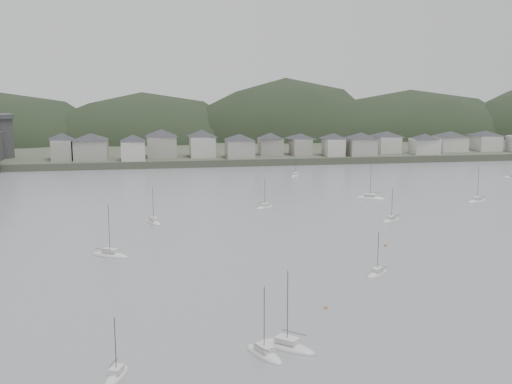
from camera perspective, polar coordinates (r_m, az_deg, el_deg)
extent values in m
plane|color=slate|center=(107.60, 6.71, -10.08)|extent=(900.00, 900.00, 0.00)
cube|color=#383D2D|center=(394.53, -5.30, 4.87)|extent=(900.00, 250.00, 3.00)
ellipsoid|color=black|center=(380.77, -21.89, 2.23)|extent=(138.98, 92.48, 81.13)
ellipsoid|color=black|center=(372.73, -9.98, 2.68)|extent=(132.08, 90.41, 79.74)
ellipsoid|color=black|center=(381.49, 2.60, 2.58)|extent=(133.88, 88.37, 101.41)
ellipsoid|color=black|center=(399.05, 13.40, 2.99)|extent=(165.81, 81.78, 82.55)
cylinder|color=#38383B|center=(298.76, -21.75, 4.47)|extent=(10.00, 10.00, 17.00)
cube|color=gray|center=(282.75, -16.84, 3.62)|extent=(8.34, 12.91, 8.59)
pyramid|color=#242429|center=(282.20, -16.90, 4.78)|extent=(15.78, 15.78, 3.01)
cube|color=gray|center=(280.87, -14.49, 3.66)|extent=(13.68, 13.35, 8.36)
pyramid|color=#242429|center=(280.33, -14.54, 4.81)|extent=(20.07, 20.07, 2.93)
cube|color=#B6B3AB|center=(274.62, -10.89, 3.63)|extent=(9.78, 10.20, 8.08)
pyramid|color=#242429|center=(274.08, -10.92, 4.77)|extent=(14.83, 14.83, 2.83)
cube|color=gray|center=(284.10, -8.41, 4.02)|extent=(12.59, 13.33, 9.09)
pyramid|color=#242429|center=(283.53, -8.44, 5.25)|extent=(19.24, 19.24, 3.18)
cube|color=#B6B3AB|center=(283.47, -4.80, 4.05)|extent=(10.74, 12.17, 8.87)
pyramid|color=#242429|center=(282.91, -4.82, 5.26)|extent=(17.01, 17.01, 3.10)
cube|color=gray|center=(278.76, -1.47, 3.86)|extent=(11.63, 12.09, 7.69)
pyramid|color=#242429|center=(278.24, -1.47, 4.93)|extent=(17.61, 17.61, 2.69)
cube|color=gray|center=(289.77, 1.30, 4.08)|extent=(10.37, 9.35, 7.44)
pyramid|color=#242429|center=(289.29, 1.30, 5.06)|extent=(14.65, 14.65, 2.60)
cube|color=gray|center=(290.24, 3.99, 4.04)|extent=(8.24, 12.20, 7.22)
pyramid|color=#242429|center=(289.77, 4.00, 5.00)|extent=(15.17, 15.17, 2.53)
cube|color=#B6B3AB|center=(288.75, 6.92, 3.99)|extent=(8.06, 10.91, 7.46)
pyramid|color=#242429|center=(288.27, 6.94, 4.98)|extent=(14.08, 14.08, 2.61)
cube|color=gray|center=(291.05, 9.33, 3.99)|extent=(11.73, 11.78, 7.66)
pyramid|color=#242429|center=(290.56, 9.36, 5.01)|extent=(17.46, 17.46, 2.68)
cube|color=#B6B3AB|center=(305.65, 11.55, 4.18)|extent=(10.19, 13.02, 7.33)
pyramid|color=#242429|center=(305.20, 11.59, 5.10)|extent=(17.23, 17.23, 2.57)
cube|color=#B6B3AB|center=(303.28, 14.79, 3.96)|extent=(11.70, 9.81, 6.88)
pyramid|color=#242429|center=(302.85, 14.83, 4.83)|extent=(15.97, 15.97, 2.41)
cube|color=#B6B3AB|center=(318.42, 16.91, 4.14)|extent=(12.83, 12.48, 7.00)
pyramid|color=#242429|center=(318.00, 16.96, 4.99)|extent=(18.79, 18.79, 2.45)
cube|color=#B6B3AB|center=(327.41, 19.76, 4.14)|extent=(11.07, 13.50, 6.97)
pyramid|color=#242429|center=(327.00, 19.81, 4.96)|extent=(18.25, 18.25, 2.44)
ellipsoid|color=beige|center=(139.07, -12.87, -5.57)|extent=(8.92, 6.87, 1.74)
cube|color=beige|center=(138.77, -12.89, -5.11)|extent=(3.60, 3.21, 0.70)
cylinder|color=#3F3F42|center=(137.69, -12.96, -3.33)|extent=(0.12, 0.12, 10.90)
cylinder|color=#3F3F42|center=(137.94, -13.48, -4.99)|extent=(3.42, 2.10, 0.10)
ellipsoid|color=beige|center=(246.25, 3.54, 1.43)|extent=(5.45, 6.37, 1.28)
cube|color=beige|center=(246.12, 3.54, 1.65)|extent=(2.46, 2.64, 0.70)
cylinder|color=#3F3F42|center=(245.67, 3.55, 2.39)|extent=(0.12, 0.12, 8.00)
cylinder|color=#3F3F42|center=(246.78, 3.34, 1.80)|extent=(1.79, 2.38, 0.10)
ellipsoid|color=beige|center=(91.54, 2.80, -13.70)|extent=(8.38, 7.99, 1.76)
cube|color=beige|center=(91.07, 2.80, -13.03)|extent=(3.57, 3.50, 0.70)
cylinder|color=#3F3F42|center=(89.42, 2.83, -10.40)|extent=(0.12, 0.12, 10.97)
cylinder|color=#3F3F42|center=(92.05, 3.39, -12.40)|extent=(2.99, 2.73, 0.10)
ellipsoid|color=beige|center=(89.31, 0.73, -14.32)|extent=(5.47, 7.90, 1.52)
cube|color=beige|center=(88.87, 0.73, -13.70)|extent=(2.65, 3.12, 0.70)
cylinder|color=#3F3F42|center=(87.40, 0.73, -11.40)|extent=(0.12, 0.12, 9.49)
cylinder|color=#3F3F42|center=(87.45, 0.48, -13.72)|extent=(1.57, 3.12, 0.10)
ellipsoid|color=beige|center=(125.33, 10.76, -7.23)|extent=(6.34, 5.70, 1.30)
cube|color=beige|center=(125.05, 10.77, -6.82)|extent=(2.66, 2.54, 0.70)
cylinder|color=#3F3F42|center=(124.15, 10.82, -5.38)|extent=(0.12, 0.12, 8.11)
cylinder|color=#3F3F42|center=(124.54, 11.29, -6.64)|extent=(2.33, 1.92, 0.10)
ellipsoid|color=beige|center=(172.13, 11.99, -2.53)|extent=(6.93, 5.19, 1.35)
cube|color=beige|center=(171.92, 12.00, -2.21)|extent=(2.78, 2.45, 0.70)
cylinder|color=#3F3F42|center=(171.25, 12.04, -1.11)|extent=(0.12, 0.12, 8.43)
cylinder|color=#3F3F42|center=(171.66, 12.41, -2.06)|extent=(2.69, 1.57, 0.10)
ellipsoid|color=beige|center=(85.41, -12.32, -15.76)|extent=(3.87, 6.38, 1.22)
cube|color=beige|center=(85.02, -12.35, -15.21)|extent=(1.97, 2.45, 0.70)
cylinder|color=#3F3F42|center=(83.78, -12.43, -13.32)|extent=(0.12, 0.12, 7.60)
cylinder|color=#3F3F42|center=(85.75, -12.58, -14.59)|extent=(1.01, 2.61, 0.10)
ellipsoid|color=beige|center=(168.29, -9.11, -2.72)|extent=(5.15, 7.88, 1.51)
cube|color=beige|center=(168.06, -9.12, -2.37)|extent=(2.55, 3.07, 0.70)
cylinder|color=#3F3F42|center=(167.29, -9.16, -1.10)|extent=(0.12, 0.12, 9.42)
cylinder|color=#3F3F42|center=(166.73, -9.31, -2.29)|extent=(1.41, 3.16, 0.10)
ellipsoid|color=beige|center=(205.95, 19.11, -0.81)|extent=(8.60, 5.95, 1.65)
cube|color=beige|center=(205.75, 19.13, -0.51)|extent=(3.40, 2.89, 0.70)
cylinder|color=#3F3F42|center=(205.06, 19.19, 0.65)|extent=(0.12, 0.12, 10.34)
cylinder|color=#3F3F42|center=(205.75, 19.55, -0.37)|extent=(3.40, 1.69, 0.10)
ellipsoid|color=beige|center=(185.43, 0.79, -1.41)|extent=(6.69, 5.63, 1.34)
cube|color=beige|center=(185.24, 0.79, -1.12)|extent=(2.76, 2.56, 0.70)
cylinder|color=#3F3F42|center=(184.62, 0.79, -0.09)|extent=(0.12, 0.12, 8.36)
cylinder|color=#3F3F42|center=(185.64, 0.46, -0.92)|extent=(2.51, 1.83, 0.10)
ellipsoid|color=beige|center=(202.42, 10.14, -0.59)|extent=(9.72, 7.01, 1.88)
cube|color=beige|center=(202.20, 10.15, -0.25)|extent=(3.87, 3.35, 0.70)
cylinder|color=#3F3F42|center=(201.41, 10.19, 1.09)|extent=(0.12, 0.12, 11.74)
cylinder|color=#3F3F42|center=(203.33, 10.48, -0.04)|extent=(3.79, 2.05, 0.10)
sphere|color=#B56F3C|center=(146.60, 11.48, -4.67)|extent=(0.70, 0.70, 0.70)
sphere|color=#B56F3C|center=(106.60, 6.24, -10.18)|extent=(0.70, 0.70, 0.70)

